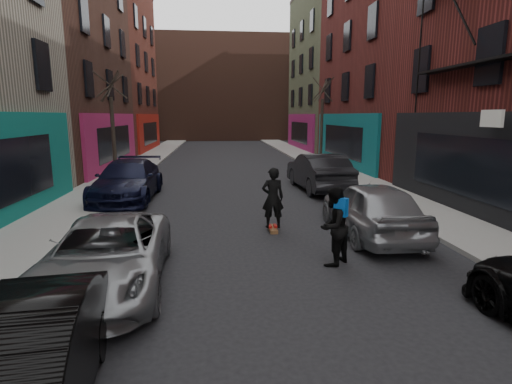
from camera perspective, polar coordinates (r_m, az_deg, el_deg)
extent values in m
cube|color=gray|center=(33.63, -14.68, 4.88)|extent=(2.50, 84.00, 0.13)
cube|color=gray|center=(34.00, 6.69, 5.22)|extent=(2.50, 84.00, 0.13)
cube|color=#47281E|center=(59.17, -4.85, 14.37)|extent=(40.00, 10.00, 14.00)
imported|color=black|center=(5.22, -32.08, -21.83)|extent=(2.04, 4.45, 1.42)
imported|color=gray|center=(8.53, -20.51, -8.37)|extent=(2.50, 4.97, 1.35)
imported|color=black|center=(17.00, -17.83, 1.60)|extent=(2.31, 5.51, 1.59)
imported|color=gray|center=(11.81, 16.12, -2.23)|extent=(1.90, 4.67, 1.59)
imported|color=black|center=(18.53, 8.88, 2.88)|extent=(2.07, 5.22, 1.69)
cube|color=brown|center=(11.99, 2.38, -5.29)|extent=(0.22, 0.80, 0.10)
imported|color=black|center=(11.76, 2.42, -0.83)|extent=(0.66, 0.43, 1.80)
imported|color=black|center=(9.27, 10.96, -4.85)|extent=(1.11, 1.10, 1.81)
cube|color=blue|center=(9.06, 12.05, -2.10)|extent=(0.31, 0.32, 0.42)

